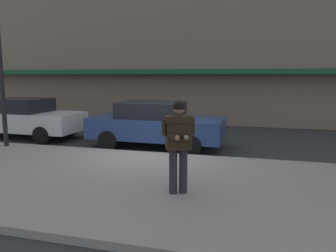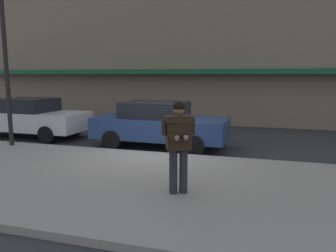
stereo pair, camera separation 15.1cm
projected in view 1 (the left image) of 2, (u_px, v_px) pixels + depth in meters
The scene contains 7 objects.
ground_plane at pixel (154, 155), 10.10m from camera, with size 80.00×80.00×0.00m, color #2B2D30.
sidewalk at pixel (158, 185), 7.11m from camera, with size 32.00×5.30×0.14m, color gray.
curb_paint_line at pixel (186, 156), 9.89m from camera, with size 28.00×0.12×0.01m, color silver.
storefront_facade at pixel (221, 7), 17.03m from camera, with size 28.00×4.70×11.90m.
parked_sedan_near at pixel (24, 118), 12.75m from camera, with size 4.55×2.03×1.54m.
parked_sedan_mid at pixel (156, 124), 11.07m from camera, with size 4.55×2.02×1.54m.
man_texting_on_phone at pixel (178, 137), 6.26m from camera, with size 0.62×0.65×1.81m.
Camera 1 is at (3.00, -9.39, 2.43)m, focal length 35.00 mm.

